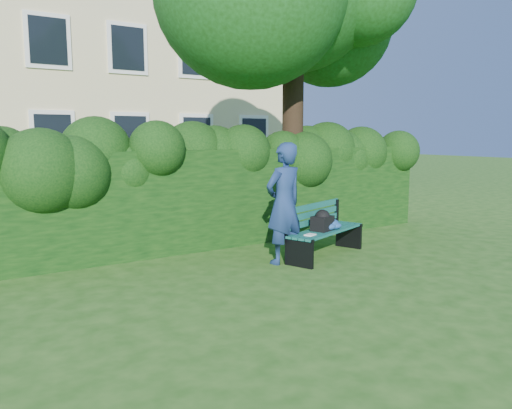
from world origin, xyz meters
TOP-DOWN VIEW (x-y plane):
  - ground at (0.00, 0.00)m, footprint 80.00×80.00m
  - apartment_building at (-0.00, 13.99)m, footprint 16.00×8.08m
  - hedge at (0.00, 2.20)m, footprint 10.00×1.00m
  - park_bench at (1.18, 0.30)m, footprint 1.89×1.14m
  - man_reading at (0.34, 0.31)m, footprint 0.76×0.55m

SIDE VIEW (x-z plane):
  - ground at x=0.00m, z-range 0.00..0.00m
  - park_bench at x=1.18m, z-range 0.05..0.94m
  - hedge at x=0.00m, z-range 0.00..1.80m
  - man_reading at x=0.34m, z-range 0.00..1.95m
  - apartment_building at x=0.00m, z-range 0.00..12.00m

